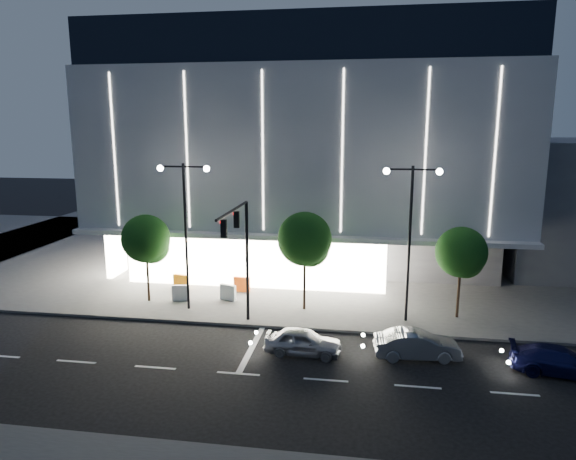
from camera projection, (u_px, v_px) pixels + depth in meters
The scene contains 16 objects.
ground at pixel (206, 356), 25.18m from camera, with size 160.00×160.00×0.00m, color black.
sidewalk_museum at pixel (337, 247), 47.67m from camera, with size 70.00×40.00×0.15m, color #474747.
museum at pixel (314, 148), 44.51m from camera, with size 30.00×25.80×18.00m.
traffic_mast at pixel (241, 243), 27.27m from camera, with size 0.33×5.89×7.07m.
street_lamp_west at pixel (185, 215), 30.25m from camera, with size 3.16×0.36×9.00m.
street_lamp_east at pixel (410, 221), 28.33m from camera, with size 3.16×0.36×9.00m.
tree_left at pixel (146, 241), 32.06m from camera, with size 3.02×3.02×5.72m.
tree_mid at pixel (305, 242), 30.52m from camera, with size 3.25×3.25×6.15m.
tree_right at pixel (461, 255), 29.28m from camera, with size 2.91×2.91×5.51m.
car_lead at pixel (303, 342), 25.33m from camera, with size 1.54×3.83×1.31m, color #A2A4A9.
car_second at pixel (417, 345), 24.91m from camera, with size 1.43×4.11×1.36m, color #A1A4A8.
car_third at pixel (560, 361), 23.31m from camera, with size 1.75×4.31×1.25m, color #131449.
barrier_a at pixel (181, 282), 35.11m from camera, with size 1.10×0.25×1.00m, color orange.
barrier_b at pixel (181, 293), 32.78m from camera, with size 1.10×0.25×1.00m, color silver.
barrier_c at pixel (242, 284), 34.52m from camera, with size 1.10×0.25×1.00m, color #F9530D.
barrier_d at pixel (228, 292), 32.89m from camera, with size 1.10×0.25×1.00m, color white.
Camera 1 is at (7.52, -22.56, 11.09)m, focal length 32.00 mm.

